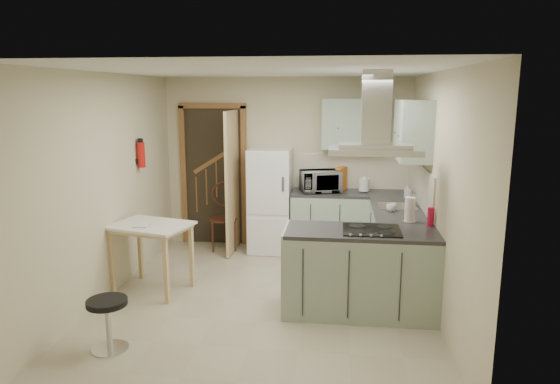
# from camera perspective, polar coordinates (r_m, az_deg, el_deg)

# --- Properties ---
(floor) EXTENTS (4.20, 4.20, 0.00)m
(floor) POSITION_cam_1_polar(r_m,az_deg,el_deg) (5.71, -1.63, -12.27)
(floor) COLOR tan
(floor) RESTS_ON ground
(ceiling) EXTENTS (4.20, 4.20, 0.00)m
(ceiling) POSITION_cam_1_polar(r_m,az_deg,el_deg) (5.23, -1.79, 13.68)
(ceiling) COLOR silver
(ceiling) RESTS_ON back_wall
(back_wall) EXTENTS (3.60, 0.00, 3.60)m
(back_wall) POSITION_cam_1_polar(r_m,az_deg,el_deg) (7.39, 0.75, 3.29)
(back_wall) COLOR beige
(back_wall) RESTS_ON floor
(left_wall) EXTENTS (0.00, 4.20, 4.20)m
(left_wall) POSITION_cam_1_polar(r_m,az_deg,el_deg) (5.88, -19.33, 0.54)
(left_wall) COLOR beige
(left_wall) RESTS_ON floor
(right_wall) EXTENTS (0.00, 4.20, 4.20)m
(right_wall) POSITION_cam_1_polar(r_m,az_deg,el_deg) (5.37, 17.65, -0.33)
(right_wall) COLOR beige
(right_wall) RESTS_ON floor
(doorway) EXTENTS (1.10, 0.12, 2.10)m
(doorway) POSITION_cam_1_polar(r_m,az_deg,el_deg) (7.59, -7.57, 1.88)
(doorway) COLOR brown
(doorway) RESTS_ON floor
(fridge) EXTENTS (0.60, 0.60, 1.50)m
(fridge) POSITION_cam_1_polar(r_m,az_deg,el_deg) (7.21, -1.10, -0.96)
(fridge) COLOR white
(fridge) RESTS_ON floor
(counter_back) EXTENTS (1.08, 0.60, 0.90)m
(counter_back) POSITION_cam_1_polar(r_m,az_deg,el_deg) (7.21, 5.70, -3.46)
(counter_back) COLOR #9EB2A0
(counter_back) RESTS_ON floor
(counter_right) EXTENTS (0.60, 1.95, 0.90)m
(counter_right) POSITION_cam_1_polar(r_m,az_deg,el_deg) (6.60, 12.90, -5.11)
(counter_right) COLOR #9EB2A0
(counter_right) RESTS_ON floor
(splashback) EXTENTS (1.68, 0.02, 0.50)m
(splashback) POSITION_cam_1_polar(r_m,az_deg,el_deg) (7.35, 8.21, 2.34)
(splashback) COLOR beige
(splashback) RESTS_ON counter_back
(wall_cabinet_back) EXTENTS (0.85, 0.35, 0.70)m
(wall_cabinet_back) POSITION_cam_1_polar(r_m,az_deg,el_deg) (7.11, 8.31, 7.72)
(wall_cabinet_back) COLOR #9EB2A0
(wall_cabinet_back) RESTS_ON back_wall
(wall_cabinet_right) EXTENTS (0.35, 0.90, 0.70)m
(wall_cabinet_right) POSITION_cam_1_polar(r_m,az_deg,el_deg) (6.09, 14.92, 6.86)
(wall_cabinet_right) COLOR #9EB2A0
(wall_cabinet_right) RESTS_ON right_wall
(peninsula) EXTENTS (1.55, 0.65, 0.90)m
(peninsula) POSITION_cam_1_polar(r_m,az_deg,el_deg) (5.32, 9.15, -8.99)
(peninsula) COLOR #9EB2A0
(peninsula) RESTS_ON floor
(hob) EXTENTS (0.58, 0.50, 0.01)m
(hob) POSITION_cam_1_polar(r_m,az_deg,el_deg) (5.19, 10.42, -4.28)
(hob) COLOR black
(hob) RESTS_ON peninsula
(extractor_hood) EXTENTS (0.90, 0.55, 0.10)m
(extractor_hood) POSITION_cam_1_polar(r_m,az_deg,el_deg) (5.03, 10.75, 4.68)
(extractor_hood) COLOR silver
(extractor_hood) RESTS_ON ceiling
(sink) EXTENTS (0.45, 0.40, 0.01)m
(sink) POSITION_cam_1_polar(r_m,az_deg,el_deg) (6.31, 13.24, -1.59)
(sink) COLOR silver
(sink) RESTS_ON counter_right
(fire_extinguisher) EXTENTS (0.10, 0.10, 0.32)m
(fire_extinguisher) POSITION_cam_1_polar(r_m,az_deg,el_deg) (6.63, -15.59, 4.12)
(fire_extinguisher) COLOR #B2140F
(fire_extinguisher) RESTS_ON left_wall
(drop_leaf_table) EXTENTS (0.99, 0.84, 0.80)m
(drop_leaf_table) POSITION_cam_1_polar(r_m,az_deg,el_deg) (6.03, -14.39, -7.26)
(drop_leaf_table) COLOR #D6AA84
(drop_leaf_table) RESTS_ON floor
(bentwood_chair) EXTENTS (0.49, 0.49, 0.90)m
(bentwood_chair) POSITION_cam_1_polar(r_m,az_deg,el_deg) (7.40, -6.52, -3.09)
(bentwood_chair) COLOR #51291B
(bentwood_chair) RESTS_ON floor
(stool) EXTENTS (0.41, 0.41, 0.48)m
(stool) POSITION_cam_1_polar(r_m,az_deg,el_deg) (4.88, -19.02, -14.11)
(stool) COLOR black
(stool) RESTS_ON floor
(microwave) EXTENTS (0.63, 0.51, 0.30)m
(microwave) POSITION_cam_1_polar(r_m,az_deg,el_deg) (7.06, 4.65, 1.24)
(microwave) COLOR black
(microwave) RESTS_ON counter_back
(kettle) EXTENTS (0.18, 0.18, 0.22)m
(kettle) POSITION_cam_1_polar(r_m,az_deg,el_deg) (7.11, 9.58, 0.86)
(kettle) COLOR silver
(kettle) RESTS_ON counter_back
(cereal_box) EXTENTS (0.17, 0.24, 0.33)m
(cereal_box) POSITION_cam_1_polar(r_m,az_deg,el_deg) (7.22, 7.00, 1.53)
(cereal_box) COLOR orange
(cereal_box) RESTS_ON counter_back
(soap_bottle) EXTENTS (0.10, 0.10, 0.19)m
(soap_bottle) POSITION_cam_1_polar(r_m,az_deg,el_deg) (6.86, 14.39, 0.15)
(soap_bottle) COLOR #9E9EA9
(soap_bottle) RESTS_ON counter_right
(paper_towel) EXTENTS (0.14, 0.14, 0.28)m
(paper_towel) POSITION_cam_1_polar(r_m,az_deg,el_deg) (5.58, 14.63, -1.92)
(paper_towel) COLOR silver
(paper_towel) RESTS_ON counter_right
(cup) EXTENTS (0.16, 0.16, 0.10)m
(cup) POSITION_cam_1_polar(r_m,az_deg,el_deg) (6.04, 12.62, -1.74)
(cup) COLOR silver
(cup) RESTS_ON counter_right
(red_bottle) EXTENTS (0.09, 0.09, 0.20)m
(red_bottle) POSITION_cam_1_polar(r_m,az_deg,el_deg) (5.49, 16.84, -2.73)
(red_bottle) COLOR #BD1033
(red_bottle) RESTS_ON peninsula
(book) EXTENTS (0.17, 0.23, 0.10)m
(book) POSITION_cam_1_polar(r_m,az_deg,el_deg) (5.88, -16.19, -3.26)
(book) COLOR maroon
(book) RESTS_ON drop_leaf_table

